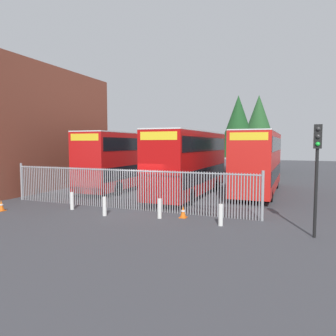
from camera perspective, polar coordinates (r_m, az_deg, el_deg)
ground_plane at (r=24.58m, az=3.51°, el=-3.99°), size 100.00×100.00×0.00m
depot_building_brick at (r=28.62m, az=-26.47°, el=6.25°), size 8.51×15.11×9.48m
palisade_fence at (r=17.60m, az=-8.14°, el=-3.49°), size 14.95×0.14×2.35m
double_decker_bus_near_gate at (r=21.85m, az=3.98°, el=1.35°), size 2.54×10.81×4.42m
double_decker_bus_behind_fence_left at (r=23.81m, az=16.00°, el=1.44°), size 2.54×10.81×4.42m
double_decker_bus_behind_fence_right at (r=25.43m, az=-7.45°, el=1.75°), size 2.54×10.81×4.42m
double_decker_bus_far_back at (r=37.92m, az=3.37°, el=2.64°), size 2.54×10.81×4.42m
bollard_near_left at (r=18.08m, az=-16.90°, el=-5.69°), size 0.20×0.20×0.95m
bollard_center_front at (r=16.15m, az=-11.36°, el=-6.78°), size 0.20×0.20×0.95m
bollard_near_right at (r=15.31m, az=-1.52°, el=-7.31°), size 0.20×0.20×0.95m
bollard_far_right at (r=14.15m, az=9.47°, el=-8.34°), size 0.20×0.20×0.95m
traffic_cone_by_gate at (r=19.17m, az=-27.82°, el=-6.01°), size 0.34×0.34×0.59m
traffic_cone_mid_forecourt at (r=15.47m, az=2.75°, el=-7.90°), size 0.34×0.34×0.59m
traffic_light_kerbside at (r=13.12m, az=25.26°, el=1.37°), size 0.28×0.33×4.30m
tree_tall_back at (r=44.34m, az=16.01°, el=7.97°), size 4.99×4.99×10.05m
tree_short_side at (r=40.39m, az=12.51°, el=7.37°), size 5.30×5.30×9.54m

